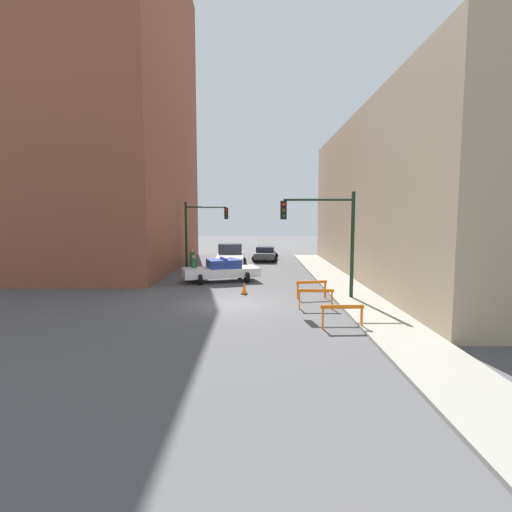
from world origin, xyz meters
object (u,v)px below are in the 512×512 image
at_px(white_truck, 230,257).
at_px(barrier_back, 312,286).
at_px(pedestrian_corner, 193,260).
at_px(barrier_mid, 316,295).
at_px(police_car, 222,270).
at_px(traffic_light_near, 329,228).
at_px(traffic_cone, 245,288).
at_px(traffic_light_far, 200,225).
at_px(pedestrian_crossing, 195,268).
at_px(parked_car_near, 266,253).
at_px(barrier_front, 343,312).

bearing_deg(white_truck, barrier_back, -69.67).
distance_m(pedestrian_corner, barrier_mid, 13.82).
bearing_deg(police_car, barrier_mid, -163.71).
height_order(traffic_light_near, traffic_cone, traffic_light_near).
relative_size(traffic_light_far, traffic_cone, 7.93).
xyz_separation_m(traffic_light_far, pedestrian_crossing, (0.55, -6.79, -2.54)).
relative_size(police_car, parked_car_near, 1.13).
height_order(police_car, pedestrian_crossing, pedestrian_crossing).
bearing_deg(pedestrian_corner, pedestrian_crossing, -92.84).
distance_m(traffic_light_near, barrier_front, 5.96).
bearing_deg(pedestrian_corner, traffic_light_far, 71.19).
distance_m(barrier_mid, traffic_cone, 4.73).
bearing_deg(barrier_back, traffic_light_near, -14.90).
xyz_separation_m(parked_car_near, traffic_cone, (-1.49, -15.47, -0.36)).
xyz_separation_m(traffic_light_near, white_truck, (-5.61, 11.53, -2.62)).
distance_m(traffic_light_far, white_truck, 3.54).
distance_m(parked_car_near, barrier_back, 16.72).
height_order(police_car, traffic_cone, police_car).
xyz_separation_m(barrier_front, traffic_cone, (-3.80, 6.53, -0.30)).
height_order(traffic_light_near, pedestrian_corner, traffic_light_near).
bearing_deg(traffic_light_far, barrier_mid, -63.40).
relative_size(pedestrian_corner, barrier_front, 1.04).
height_order(white_truck, pedestrian_crossing, white_truck).
height_order(traffic_light_near, barrier_back, traffic_light_near).
relative_size(parked_car_near, pedestrian_corner, 2.68).
bearing_deg(pedestrian_corner, traffic_light_near, -62.81).
bearing_deg(traffic_cone, barrier_front, -59.78).
distance_m(pedestrian_crossing, traffic_cone, 5.24).
relative_size(barrier_back, traffic_cone, 2.41).
bearing_deg(traffic_light_far, barrier_back, -58.80).
height_order(pedestrian_crossing, barrier_front, pedestrian_crossing).
bearing_deg(traffic_light_near, traffic_cone, 162.22).
bearing_deg(pedestrian_crossing, traffic_light_far, 166.76).
bearing_deg(barrier_mid, police_car, 123.26).
distance_m(pedestrian_crossing, barrier_back, 8.48).
distance_m(traffic_light_near, traffic_cone, 5.45).
bearing_deg(barrier_mid, parked_car_near, 95.46).
bearing_deg(traffic_light_near, white_truck, 115.92).
height_order(police_car, barrier_mid, police_car).
distance_m(police_car, pedestrian_corner, 5.00).
relative_size(traffic_light_near, barrier_front, 3.25).
xyz_separation_m(pedestrian_corner, barrier_back, (7.49, -9.44, -0.24)).
relative_size(traffic_light_far, barrier_front, 3.25).
bearing_deg(traffic_light_near, parked_car_near, 99.14).
bearing_deg(parked_car_near, traffic_cone, -90.46).
bearing_deg(traffic_light_near, pedestrian_corner, 130.62).
distance_m(police_car, pedestrian_crossing, 1.74).
bearing_deg(traffic_light_far, traffic_cone, -70.52).
distance_m(parked_car_near, pedestrian_crossing, 12.38).
bearing_deg(white_truck, barrier_front, -75.44).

